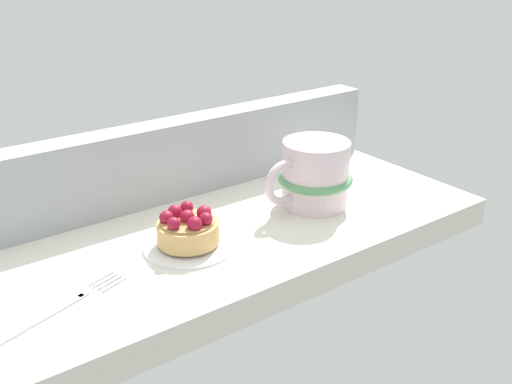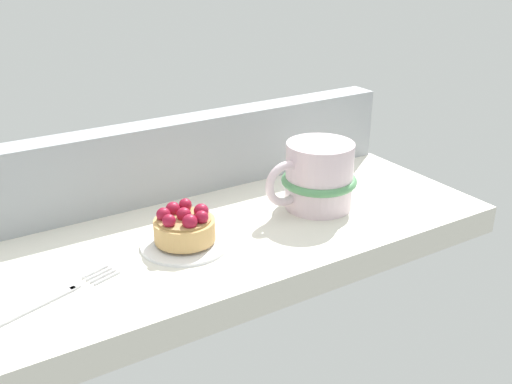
# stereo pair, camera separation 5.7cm
# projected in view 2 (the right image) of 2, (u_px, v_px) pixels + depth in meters

# --- Properties ---
(ground_plane) EXTENTS (0.71, 0.31, 0.04)m
(ground_plane) POSITION_uv_depth(u_px,v_px,m) (229.00, 237.00, 0.81)
(ground_plane) COLOR silver
(window_rail_back) EXTENTS (0.69, 0.05, 0.11)m
(window_rail_back) POSITION_uv_depth(u_px,v_px,m) (184.00, 156.00, 0.89)
(window_rail_back) COLOR #9EA3A8
(window_rail_back) RESTS_ON ground_plane
(dessert_plate) EXTENTS (0.11, 0.11, 0.01)m
(dessert_plate) POSITION_uv_depth(u_px,v_px,m) (185.00, 242.00, 0.75)
(dessert_plate) COLOR white
(dessert_plate) RESTS_ON ground_plane
(raspberry_tart) EXTENTS (0.08, 0.08, 0.04)m
(raspberry_tart) POSITION_uv_depth(u_px,v_px,m) (184.00, 226.00, 0.74)
(raspberry_tart) COLOR tan
(raspberry_tart) RESTS_ON dessert_plate
(coffee_mug) EXTENTS (0.14, 0.11, 0.10)m
(coffee_mug) POSITION_uv_depth(u_px,v_px,m) (318.00, 176.00, 0.84)
(coffee_mug) COLOR silver
(coffee_mug) RESTS_ON ground_plane
(dessert_fork) EXTENTS (0.16, 0.07, 0.01)m
(dessert_fork) POSITION_uv_depth(u_px,v_px,m) (54.00, 296.00, 0.64)
(dessert_fork) COLOR silver
(dessert_fork) RESTS_ON ground_plane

